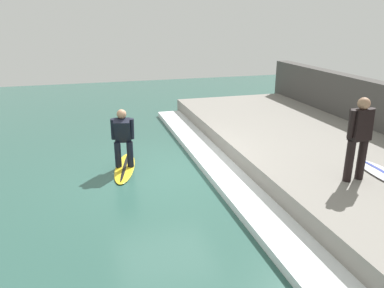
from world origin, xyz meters
TOP-DOWN VIEW (x-y plane):
  - ground_plane at (0.00, 0.00)m, footprint 28.00×28.00m
  - concrete_ledge at (3.99, 0.00)m, footprint 4.40×11.60m
  - wave_foam_crest at (1.37, 0.00)m, footprint 0.84×11.02m
  - surfboard_riding at (-0.87, 0.58)m, footprint 0.88×2.08m
  - surfer_riding at (-0.87, 0.58)m, footprint 0.56×0.51m
  - surfer_waiting_near at (3.36, -2.59)m, footprint 0.57×0.29m

SIDE VIEW (x-z plane):
  - ground_plane at x=0.00m, z-range 0.00..0.00m
  - surfboard_riding at x=-0.87m, z-range 0.00..0.06m
  - wave_foam_crest at x=1.37m, z-range 0.00..0.16m
  - concrete_ledge at x=3.99m, z-range 0.00..0.55m
  - surfer_riding at x=-0.87m, z-range 0.14..1.62m
  - surfer_waiting_near at x=3.36m, z-range 0.65..2.33m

